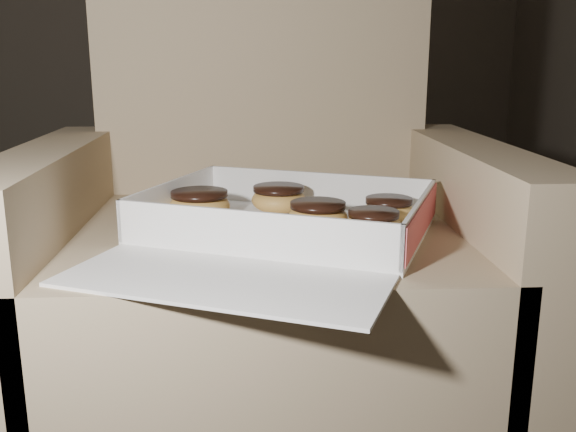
# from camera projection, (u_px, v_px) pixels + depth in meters

# --- Properties ---
(armchair) EXTENTS (0.86, 0.72, 0.89)m
(armchair) POSITION_uv_depth(u_px,v_px,m) (266.00, 278.00, 1.20)
(armchair) COLOR #998062
(armchair) RESTS_ON floor
(bakery_box) EXTENTS (0.60, 0.64, 0.07)m
(bakery_box) POSITION_uv_depth(u_px,v_px,m) (280.00, 231.00, 1.01)
(bakery_box) COLOR white
(bakery_box) RESTS_ON armchair
(donut_a) EXTENTS (0.10, 0.10, 0.05)m
(donut_a) POSITION_uv_depth(u_px,v_px,m) (279.00, 198.00, 1.16)
(donut_a) COLOR #E9B251
(donut_a) RESTS_ON bakery_box
(donut_b) EXTENTS (0.10, 0.10, 0.05)m
(donut_b) POSITION_uv_depth(u_px,v_px,m) (200.00, 205.00, 1.10)
(donut_b) COLOR #E9B251
(donut_b) RESTS_ON bakery_box
(donut_c) EXTENTS (0.09, 0.09, 0.04)m
(donut_c) POSITION_uv_depth(u_px,v_px,m) (389.00, 209.00, 1.09)
(donut_c) COLOR #E9B251
(donut_c) RESTS_ON bakery_box
(donut_d) EXTENTS (0.10, 0.10, 0.05)m
(donut_d) POSITION_uv_depth(u_px,v_px,m) (318.00, 215.00, 1.03)
(donut_d) COLOR #E9B251
(donut_d) RESTS_ON bakery_box
(donut_e) EXTENTS (0.09, 0.09, 0.04)m
(donut_e) POSITION_uv_depth(u_px,v_px,m) (373.00, 223.00, 1.00)
(donut_e) COLOR #E9B251
(donut_e) RESTS_ON bakery_box
(crumb_a) EXTENTS (0.01, 0.01, 0.00)m
(crumb_a) POSITION_uv_depth(u_px,v_px,m) (174.00, 221.00, 1.09)
(crumb_a) COLOR black
(crumb_a) RESTS_ON bakery_box
(crumb_b) EXTENTS (0.01, 0.01, 0.00)m
(crumb_b) POSITION_uv_depth(u_px,v_px,m) (259.00, 232.00, 1.02)
(crumb_b) COLOR black
(crumb_b) RESTS_ON bakery_box
(crumb_c) EXTENTS (0.01, 0.01, 0.00)m
(crumb_c) POSITION_uv_depth(u_px,v_px,m) (280.00, 250.00, 0.93)
(crumb_c) COLOR black
(crumb_c) RESTS_ON bakery_box
(crumb_d) EXTENTS (0.01, 0.01, 0.00)m
(crumb_d) POSITION_uv_depth(u_px,v_px,m) (240.00, 236.00, 1.00)
(crumb_d) COLOR black
(crumb_d) RESTS_ON bakery_box
(crumb_e) EXTENTS (0.01, 0.01, 0.00)m
(crumb_e) POSITION_uv_depth(u_px,v_px,m) (166.00, 230.00, 1.04)
(crumb_e) COLOR black
(crumb_e) RESTS_ON bakery_box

